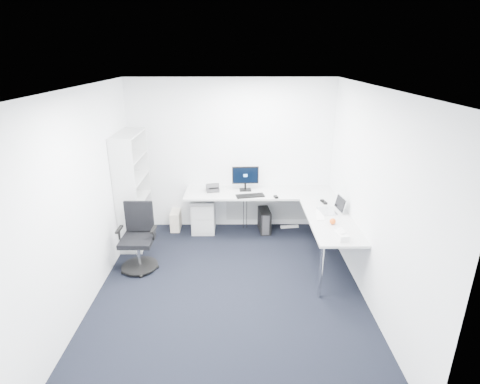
{
  "coord_description": "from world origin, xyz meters",
  "views": [
    {
      "loc": [
        0.11,
        -4.38,
        3.07
      ],
      "look_at": [
        0.15,
        1.05,
        1.05
      ],
      "focal_mm": 28.0,
      "sensor_mm": 36.0,
      "label": 1
    }
  ],
  "objects_px": {
    "task_chair": "(137,239)",
    "l_desk": "(263,221)",
    "bookshelf": "(133,190)",
    "monitor": "(245,178)",
    "laptop": "(327,204)"
  },
  "relations": [
    {
      "from": "bookshelf",
      "to": "l_desk",
      "type": "bearing_deg",
      "value": -1.32
    },
    {
      "from": "l_desk",
      "to": "task_chair",
      "type": "height_order",
      "value": "task_chair"
    },
    {
      "from": "l_desk",
      "to": "bookshelf",
      "type": "xyz_separation_m",
      "value": [
        -2.17,
        0.05,
        0.55
      ]
    },
    {
      "from": "l_desk",
      "to": "bookshelf",
      "type": "bearing_deg",
      "value": 178.68
    },
    {
      "from": "l_desk",
      "to": "monitor",
      "type": "relative_size",
      "value": 5.82
    },
    {
      "from": "task_chair",
      "to": "monitor",
      "type": "relative_size",
      "value": 2.17
    },
    {
      "from": "laptop",
      "to": "l_desk",
      "type": "bearing_deg",
      "value": 143.17
    },
    {
      "from": "task_chair",
      "to": "monitor",
      "type": "xyz_separation_m",
      "value": [
        1.62,
        1.28,
        0.51
      ]
    },
    {
      "from": "l_desk",
      "to": "laptop",
      "type": "bearing_deg",
      "value": -29.42
    },
    {
      "from": "task_chair",
      "to": "l_desk",
      "type": "bearing_deg",
      "value": 24.81
    },
    {
      "from": "l_desk",
      "to": "task_chair",
      "type": "relative_size",
      "value": 2.68
    },
    {
      "from": "bookshelf",
      "to": "laptop",
      "type": "distance_m",
      "value": 3.16
    },
    {
      "from": "bookshelf",
      "to": "monitor",
      "type": "relative_size",
      "value": 4.09
    },
    {
      "from": "task_chair",
      "to": "laptop",
      "type": "xyz_separation_m",
      "value": [
        2.86,
        0.32,
        0.41
      ]
    },
    {
      "from": "task_chair",
      "to": "bookshelf",
      "type": "bearing_deg",
      "value": 106.59
    }
  ]
}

